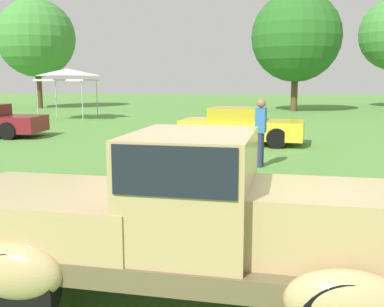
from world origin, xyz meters
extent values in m
plane|color=#568C3D|center=(0.00, 0.00, 0.00)|extent=(120.00, 120.00, 0.00)
cube|color=brown|center=(-0.47, -0.34, 0.56)|extent=(4.67, 1.89, 0.20)
cube|color=tan|center=(0.88, -0.47, 0.94)|extent=(1.78, 1.26, 0.60)
cube|color=tan|center=(-0.35, -0.35, 1.18)|extent=(1.22, 1.48, 1.04)
cube|color=black|center=(-0.35, -0.35, 1.48)|extent=(1.12, 1.50, 0.40)
cube|color=tan|center=(-1.75, -0.21, 0.86)|extent=(2.11, 1.60, 0.48)
ellipsoid|color=tan|center=(1.02, 0.24, 0.56)|extent=(0.95, 0.45, 0.52)
ellipsoid|color=tan|center=(0.88, -1.20, 0.56)|extent=(0.95, 0.45, 0.52)
ellipsoid|color=tan|center=(-1.68, 0.51, 0.56)|extent=(0.95, 0.45, 0.52)
ellipsoid|color=tan|center=(-1.82, -0.93, 0.56)|extent=(0.95, 0.45, 0.52)
cylinder|color=black|center=(1.02, 0.24, 0.38)|extent=(0.76, 0.24, 0.76)
cylinder|color=black|center=(-1.68, 0.51, 0.38)|extent=(0.76, 0.24, 0.76)
cylinder|color=black|center=(-1.82, -0.93, 0.38)|extent=(0.76, 0.24, 0.76)
cylinder|color=black|center=(-8.27, 11.09, 0.32)|extent=(0.64, 0.22, 0.64)
cube|color=yellow|center=(0.11, 11.00, 0.50)|extent=(4.28, 2.32, 0.60)
cube|color=gold|center=(-0.05, 11.03, 1.00)|extent=(2.00, 1.72, 0.44)
cylinder|color=black|center=(1.18, 10.04, 0.32)|extent=(0.64, 0.22, 0.64)
cylinder|color=black|center=(-1.22, 10.44, 0.32)|extent=(0.64, 0.22, 0.64)
cylinder|color=#283351|center=(0.55, 6.86, 0.43)|extent=(0.16, 0.16, 0.86)
cylinder|color=#283351|center=(0.58, 7.06, 0.43)|extent=(0.16, 0.16, 0.86)
cube|color=#336BB2|center=(0.56, 6.96, 1.16)|extent=(0.30, 0.43, 0.60)
sphere|color=#936B4C|center=(0.56, 6.96, 1.58)|extent=(0.22, 0.22, 0.22)
cylinder|color=#B7B7BC|center=(-8.00, 20.59, 1.02)|extent=(0.05, 0.05, 2.05)
cylinder|color=#B7B7BC|center=(-8.00, 18.20, 1.02)|extent=(0.05, 0.05, 2.05)
cylinder|color=#B7B7BC|center=(-10.39, 20.59, 1.02)|extent=(0.05, 0.05, 2.05)
cylinder|color=#B7B7BC|center=(-10.39, 18.20, 1.02)|extent=(0.05, 0.05, 2.05)
cube|color=silver|center=(-9.20, 19.40, 2.10)|extent=(2.66, 2.66, 0.10)
pyramid|color=silver|center=(-9.20, 19.40, 2.52)|extent=(2.60, 2.60, 0.38)
cylinder|color=brown|center=(-14.91, 28.32, 1.77)|extent=(0.44, 0.44, 3.54)
sphere|color=#428938|center=(-14.91, 28.32, 5.09)|extent=(5.63, 5.63, 5.63)
cylinder|color=brown|center=(3.56, 26.97, 1.64)|extent=(0.44, 0.44, 3.27)
sphere|color=#286623|center=(3.56, 26.97, 4.89)|extent=(5.88, 5.88, 5.88)
camera|label=1|loc=(0.09, -4.41, 2.18)|focal=42.71mm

